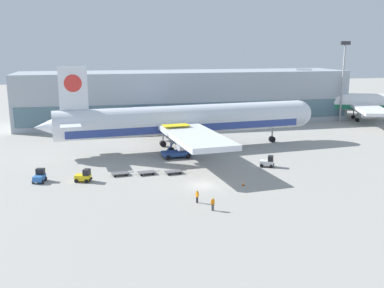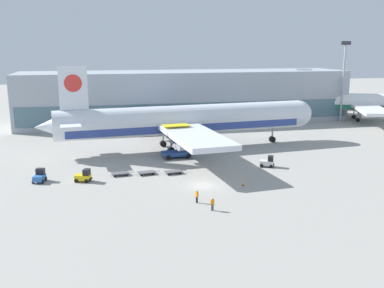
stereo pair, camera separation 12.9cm
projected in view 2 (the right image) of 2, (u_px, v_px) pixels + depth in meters
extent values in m
plane|color=#9E9B93|center=(203.00, 186.00, 64.45)|extent=(400.00, 400.00, 0.00)
cube|color=#9EA8B2|center=(186.00, 96.00, 119.52)|extent=(90.00, 18.00, 14.00)
cube|color=slate|center=(194.00, 112.00, 111.56)|extent=(88.20, 0.20, 4.90)
cylinder|color=#9EA0A5|center=(343.00, 84.00, 118.17)|extent=(0.50, 0.50, 21.07)
cube|color=#333338|center=(346.00, 43.00, 115.73)|extent=(2.80, 0.50, 1.00)
cylinder|color=silver|center=(186.00, 119.00, 86.79)|extent=(52.31, 10.60, 5.80)
cube|color=#2D428E|center=(186.00, 126.00, 87.08)|extent=(48.16, 10.10, 1.45)
sphere|color=silver|center=(298.00, 113.00, 94.66)|extent=(5.68, 5.68, 5.68)
cone|color=silver|center=(52.00, 127.00, 78.92)|extent=(6.86, 6.08, 5.51)
cube|color=silver|center=(73.00, 88.00, 78.66)|extent=(5.22, 0.92, 8.00)
cylinder|color=red|center=(73.00, 83.00, 78.45)|extent=(3.24, 0.84, 3.20)
cube|color=silver|center=(70.00, 123.00, 79.74)|extent=(4.79, 13.28, 0.50)
cube|color=silver|center=(174.00, 124.00, 86.16)|extent=(12.42, 48.54, 0.90)
cylinder|color=#9EA0A5|center=(189.00, 143.00, 77.21)|extent=(4.44, 3.18, 2.80)
cylinder|color=#9EA0A5|center=(162.00, 124.00, 95.91)|extent=(4.44, 3.18, 2.80)
cylinder|color=#9EA0A5|center=(273.00, 130.00, 93.53)|extent=(0.36, 0.36, 4.00)
cylinder|color=black|center=(272.00, 139.00, 93.97)|extent=(1.38, 1.02, 1.30)
cylinder|color=#9EA0A5|center=(171.00, 140.00, 83.32)|extent=(0.36, 0.36, 4.00)
cylinder|color=black|center=(171.00, 150.00, 83.76)|extent=(1.38, 1.02, 1.30)
cylinder|color=#9EA0A5|center=(163.00, 134.00, 89.26)|extent=(0.36, 0.36, 4.00)
cylinder|color=black|center=(163.00, 144.00, 89.70)|extent=(1.38, 1.02, 1.30)
cylinder|color=white|center=(370.00, 102.00, 120.77)|extent=(43.20, 21.02, 4.96)
cube|color=#196B4C|center=(370.00, 106.00, 121.01)|extent=(39.85, 19.61, 1.24)
cone|color=white|center=(290.00, 101.00, 124.12)|extent=(6.81, 6.40, 4.72)
cube|color=white|center=(304.00, 81.00, 122.28)|extent=(4.28, 1.99, 6.85)
cylinder|color=#3384CC|center=(304.00, 78.00, 122.10)|extent=(2.72, 1.45, 2.74)
cube|color=white|center=(299.00, 99.00, 123.60)|extent=(6.96, 11.48, 0.43)
cube|color=white|center=(362.00, 104.00, 121.24)|extent=(21.51, 40.71, 0.77)
cylinder|color=#9EA0A5|center=(369.00, 114.00, 113.26)|extent=(4.22, 3.55, 2.40)
cylinder|color=#9EA0A5|center=(355.00, 106.00, 129.89)|extent=(4.22, 3.55, 2.40)
cylinder|color=#9EA0A5|center=(358.00, 114.00, 119.31)|extent=(0.31, 0.31, 3.42)
cylinder|color=black|center=(358.00, 120.00, 119.69)|extent=(1.32, 1.13, 1.11)
cylinder|color=#9EA0A5|center=(354.00, 111.00, 124.59)|extent=(0.31, 0.31, 3.42)
cylinder|color=black|center=(354.00, 117.00, 124.97)|extent=(1.32, 1.13, 1.11)
cube|color=#284C99|center=(176.00, 153.00, 80.90)|extent=(5.46, 3.47, 0.70)
cube|color=#B2B2B7|center=(176.00, 128.00, 79.83)|extent=(5.18, 3.30, 0.30)
cube|color=yellow|center=(176.00, 125.00, 79.71)|extent=(5.18, 3.30, 0.08)
cube|color=#284C99|center=(176.00, 140.00, 80.33)|extent=(4.27, 0.56, 4.61)
cube|color=#284C99|center=(176.00, 140.00, 80.33)|extent=(4.27, 0.56, 4.61)
cylinder|color=black|center=(184.00, 152.00, 82.96)|extent=(0.93, 0.44, 0.90)
cylinder|color=black|center=(188.00, 156.00, 80.18)|extent=(0.93, 0.44, 0.90)
cylinder|color=black|center=(164.00, 154.00, 81.78)|extent=(0.93, 0.44, 0.90)
cylinder|color=black|center=(168.00, 158.00, 79.00)|extent=(0.93, 0.44, 0.90)
cube|color=yellow|center=(83.00, 177.00, 66.28)|extent=(2.63, 2.07, 0.80)
cube|color=black|center=(87.00, 172.00, 66.03)|extent=(1.25, 1.46, 0.90)
cube|color=black|center=(91.00, 179.00, 66.22)|extent=(0.56, 1.24, 0.24)
cylinder|color=black|center=(90.00, 178.00, 66.97)|extent=(0.65, 0.42, 0.60)
cylinder|color=black|center=(86.00, 181.00, 65.61)|extent=(0.65, 0.42, 0.60)
cylinder|color=black|center=(80.00, 178.00, 67.14)|extent=(0.65, 0.42, 0.60)
cylinder|color=black|center=(76.00, 181.00, 65.78)|extent=(0.65, 0.42, 0.60)
cube|color=silver|center=(267.00, 163.00, 74.49)|extent=(2.68, 2.27, 0.80)
cube|color=black|center=(271.00, 158.00, 74.15)|extent=(1.35, 1.51, 0.90)
cube|color=black|center=(274.00, 165.00, 74.27)|extent=(0.70, 1.20, 0.24)
cylinder|color=black|center=(271.00, 164.00, 75.06)|extent=(0.64, 0.48, 0.60)
cylinder|color=black|center=(271.00, 166.00, 73.73)|extent=(0.64, 0.48, 0.60)
cylinder|color=black|center=(262.00, 164.00, 75.42)|extent=(0.64, 0.48, 0.60)
cylinder|color=black|center=(262.00, 166.00, 74.09)|extent=(0.64, 0.48, 0.60)
cube|color=#2D66B7|center=(39.00, 178.00, 66.03)|extent=(1.85, 2.54, 0.80)
cube|color=black|center=(40.00, 171.00, 66.47)|extent=(1.40, 1.14, 0.90)
cube|color=black|center=(42.00, 177.00, 67.29)|extent=(1.27, 0.42, 0.24)
cylinder|color=black|center=(37.00, 179.00, 66.89)|extent=(0.36, 0.64, 0.60)
cylinder|color=black|center=(46.00, 179.00, 66.91)|extent=(0.36, 0.64, 0.60)
cylinder|color=black|center=(33.00, 182.00, 65.32)|extent=(0.36, 0.64, 0.60)
cylinder|color=black|center=(42.00, 182.00, 65.34)|extent=(0.36, 0.64, 0.60)
cube|color=#56565B|center=(120.00, 173.00, 69.43)|extent=(2.96, 1.83, 0.12)
cube|color=#56565B|center=(131.00, 172.00, 70.03)|extent=(0.90, 0.19, 0.08)
cylinder|color=black|center=(125.00, 173.00, 70.39)|extent=(0.37, 0.19, 0.36)
cylinder|color=black|center=(127.00, 175.00, 69.21)|extent=(0.37, 0.19, 0.36)
cylinder|color=black|center=(113.00, 174.00, 69.74)|extent=(0.37, 0.19, 0.36)
cylinder|color=black|center=(115.00, 176.00, 68.57)|extent=(0.37, 0.19, 0.36)
cube|color=#56565B|center=(146.00, 172.00, 69.97)|extent=(2.96, 1.83, 0.12)
cube|color=#56565B|center=(157.00, 171.00, 70.58)|extent=(0.90, 0.19, 0.08)
cylinder|color=black|center=(151.00, 172.00, 70.93)|extent=(0.37, 0.19, 0.36)
cylinder|color=black|center=(153.00, 174.00, 69.76)|extent=(0.37, 0.19, 0.36)
cylinder|color=black|center=(140.00, 173.00, 70.29)|extent=(0.37, 0.19, 0.36)
cylinder|color=black|center=(141.00, 175.00, 69.12)|extent=(0.37, 0.19, 0.36)
cube|color=#56565B|center=(173.00, 171.00, 70.39)|extent=(2.96, 1.83, 0.12)
cube|color=#56565B|center=(184.00, 170.00, 70.99)|extent=(0.90, 0.19, 0.08)
cylinder|color=black|center=(178.00, 171.00, 71.35)|extent=(0.37, 0.19, 0.36)
cylinder|color=black|center=(180.00, 173.00, 70.18)|extent=(0.37, 0.19, 0.36)
cylinder|color=black|center=(166.00, 172.00, 70.70)|extent=(0.37, 0.19, 0.36)
cylinder|color=black|center=(169.00, 174.00, 69.53)|extent=(0.37, 0.19, 0.36)
cylinder|color=black|center=(213.00, 207.00, 54.58)|extent=(0.14, 0.14, 0.83)
cylinder|color=black|center=(212.00, 208.00, 54.47)|extent=(0.14, 0.14, 0.83)
cube|color=orange|center=(212.00, 202.00, 54.37)|extent=(0.42, 0.34, 0.63)
cylinder|color=orange|center=(214.00, 201.00, 54.49)|extent=(0.09, 0.09, 0.56)
cylinder|color=orange|center=(211.00, 202.00, 54.23)|extent=(0.09, 0.09, 0.56)
sphere|color=#846047|center=(213.00, 199.00, 54.27)|extent=(0.23, 0.23, 0.23)
sphere|color=yellow|center=(213.00, 198.00, 54.26)|extent=(0.21, 0.21, 0.21)
cylinder|color=black|center=(197.00, 200.00, 57.15)|extent=(0.14, 0.14, 0.85)
cylinder|color=black|center=(196.00, 200.00, 57.29)|extent=(0.14, 0.14, 0.85)
cube|color=orange|center=(197.00, 195.00, 57.06)|extent=(0.38, 0.42, 0.64)
cylinder|color=orange|center=(198.00, 195.00, 56.89)|extent=(0.09, 0.09, 0.57)
cylinder|color=orange|center=(196.00, 194.00, 57.22)|extent=(0.09, 0.09, 0.57)
sphere|color=#846047|center=(197.00, 191.00, 56.96)|extent=(0.23, 0.23, 0.23)
sphere|color=yellow|center=(197.00, 191.00, 56.95)|extent=(0.22, 0.22, 0.22)
cube|color=black|center=(243.00, 185.00, 64.47)|extent=(0.40, 0.40, 0.04)
cone|color=orange|center=(243.00, 183.00, 64.39)|extent=(0.32, 0.32, 0.68)
cylinder|color=white|center=(243.00, 183.00, 64.38)|extent=(0.19, 0.19, 0.10)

